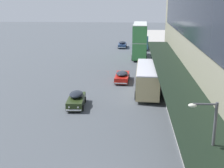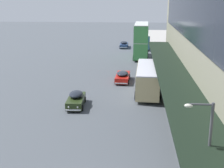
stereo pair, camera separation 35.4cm
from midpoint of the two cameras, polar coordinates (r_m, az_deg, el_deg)
name	(u,v)px [view 1 (the left image)]	position (r m, az deg, el deg)	size (l,w,h in m)	color
transit_bus_kerbside_front	(140,39)	(59.00, 4.95, 8.12)	(3.00, 9.21, 6.43)	#44984F
transit_bus_kerbside_rear	(147,78)	(37.99, 6.24, 1.17)	(3.12, 9.62, 3.22)	tan
transit_bus_kerbside_far	(141,39)	(71.12, 5.16, 8.15)	(3.02, 9.87, 3.21)	teal
sedan_far_back	(76,99)	(33.53, -6.86, -2.78)	(1.94, 4.43, 1.62)	#263417
sedan_lead_mid	(122,44)	(70.75, 1.75, 7.26)	(1.87, 4.77, 1.49)	navy
sedan_trailing_mid	(122,76)	(42.87, 1.61, 1.42)	(2.04, 4.90, 1.44)	#B21811
pedestrian_at_kerb	(191,131)	(25.61, 13.85, -8.33)	(0.49, 0.44, 1.86)	black
street_lamp	(209,149)	(17.25, 16.74, -11.31)	(1.50, 0.28, 6.24)	#4C4C51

